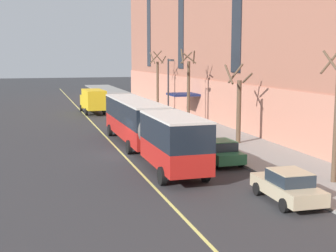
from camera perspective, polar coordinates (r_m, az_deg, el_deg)
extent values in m
plane|color=#303033|center=(33.00, -5.08, -3.52)|extent=(260.00, 260.00, 0.00)
cube|color=gray|center=(38.54, 7.48, -1.72)|extent=(5.75, 160.00, 0.15)
cube|color=tan|center=(36.83, 13.43, 0.99)|extent=(0.14, 110.00, 4.40)
cube|color=navy|center=(53.37, 1.92, 3.87)|extent=(3.20, 3.40, 0.24)
cube|color=red|center=(36.87, -4.09, -0.30)|extent=(2.53, 12.39, 1.24)
cube|color=black|center=(36.68, -4.11, 1.83)|extent=(2.55, 12.39, 1.52)
cube|color=silver|center=(36.60, -4.13, 3.10)|extent=(2.56, 12.39, 0.12)
cube|color=#19232D|center=(42.76, -5.93, 2.53)|extent=(2.27, 0.09, 1.14)
cube|color=orange|center=(42.70, -5.95, 3.51)|extent=(1.73, 0.07, 0.28)
cube|color=black|center=(42.99, -5.90, 0.22)|extent=(2.42, 0.13, 0.24)
cube|color=white|center=(42.80, -7.04, 0.50)|extent=(0.28, 0.06, 0.18)
cube|color=white|center=(43.12, -4.78, 0.59)|extent=(0.28, 0.06, 0.18)
cylinder|color=#595651|center=(30.33, -1.35, -0.70)|extent=(2.35, 1.01, 2.34)
cube|color=red|center=(26.95, 0.76, -3.49)|extent=(2.50, 6.48, 1.24)
cube|color=black|center=(26.70, 0.77, -0.60)|extent=(2.51, 6.48, 1.52)
cube|color=silver|center=(26.58, 0.77, 1.14)|extent=(2.53, 6.48, 0.12)
cylinder|color=black|center=(40.95, -7.09, -0.52)|extent=(0.31, 1.00, 1.00)
cylinder|color=black|center=(41.42, -3.72, -0.37)|extent=(0.31, 1.00, 1.00)
cylinder|color=black|center=(33.16, -4.76, -2.58)|extent=(0.31, 1.00, 1.00)
cylinder|color=black|center=(33.74, -0.65, -2.36)|extent=(0.31, 1.00, 1.00)
cylinder|color=black|center=(25.11, -0.72, -6.11)|extent=(0.31, 1.00, 1.00)
cylinder|color=black|center=(25.87, 4.56, -5.70)|extent=(0.31, 1.00, 1.00)
cube|color=#23603D|center=(30.27, 6.21, -3.38)|extent=(1.94, 4.33, 0.64)
cube|color=#232D38|center=(29.97, 6.39, -2.34)|extent=(1.66, 1.97, 0.56)
cube|color=#23603D|center=(29.91, 6.40, -1.77)|extent=(1.62, 1.88, 0.04)
cylinder|color=black|center=(31.20, 3.70, -3.60)|extent=(0.23, 0.64, 0.64)
cylinder|color=black|center=(31.89, 6.72, -3.38)|extent=(0.23, 0.64, 0.64)
cylinder|color=black|center=(28.80, 5.62, -4.63)|extent=(0.23, 0.64, 0.64)
cylinder|color=black|center=(29.54, 8.85, -4.36)|extent=(0.23, 0.64, 0.64)
cube|color=black|center=(46.43, -1.95, 0.76)|extent=(1.92, 4.29, 0.64)
cube|color=#232D38|center=(46.15, -1.89, 1.47)|extent=(1.66, 1.94, 0.56)
cube|color=black|center=(46.11, -1.90, 1.84)|extent=(1.62, 1.86, 0.04)
cylinder|color=black|center=(47.55, -3.38, 0.54)|extent=(0.23, 0.64, 0.64)
cylinder|color=black|center=(47.96, -1.27, 0.62)|extent=(0.23, 0.64, 0.64)
cylinder|color=black|center=(45.00, -2.68, 0.10)|extent=(0.23, 0.64, 0.64)
cylinder|color=black|center=(45.42, -0.45, 0.19)|extent=(0.23, 0.64, 0.64)
cube|color=#4C4C51|center=(60.10, -5.29, 2.46)|extent=(1.94, 4.78, 0.64)
cube|color=#232D38|center=(59.81, -5.25, 3.01)|extent=(1.65, 2.17, 0.56)
cube|color=#4C4C51|center=(59.78, -5.25, 3.30)|extent=(1.61, 2.08, 0.04)
cylinder|color=black|center=(61.38, -6.40, 2.27)|extent=(0.24, 0.65, 0.64)
cylinder|color=black|center=(61.75, -4.78, 2.33)|extent=(0.24, 0.65, 0.64)
cylinder|color=black|center=(58.52, -5.82, 1.98)|extent=(0.24, 0.65, 0.64)
cylinder|color=black|center=(58.91, -4.13, 2.05)|extent=(0.24, 0.65, 0.64)
cube|color=#B7B7BC|center=(54.07, -4.00, 1.82)|extent=(1.84, 4.54, 0.64)
cube|color=#232D38|center=(53.78, -3.95, 2.43)|extent=(1.56, 2.07, 0.56)
cube|color=#B7B7BC|center=(53.75, -3.95, 2.75)|extent=(1.53, 1.97, 0.04)
cylinder|color=black|center=(55.26, -5.19, 1.62)|extent=(0.24, 0.65, 0.64)
cylinder|color=black|center=(55.65, -3.51, 1.68)|extent=(0.24, 0.65, 0.64)
cylinder|color=black|center=(52.56, -4.51, 1.28)|extent=(0.24, 0.65, 0.64)
cylinder|color=black|center=(52.97, -2.75, 1.35)|extent=(0.24, 0.65, 0.64)
cube|color=#BCAD89|center=(22.93, 14.30, -7.42)|extent=(1.91, 4.41, 0.64)
cube|color=#232D38|center=(22.59, 14.63, -6.10)|extent=(1.63, 2.01, 0.56)
cube|color=#BCAD89|center=(22.52, 14.65, -5.36)|extent=(1.59, 1.92, 0.04)
cylinder|color=black|center=(23.78, 10.82, -7.54)|extent=(0.24, 0.65, 0.64)
cylinder|color=black|center=(24.56, 14.55, -7.15)|extent=(0.24, 0.65, 0.64)
cylinder|color=black|center=(21.48, 13.96, -9.38)|extent=(0.24, 0.65, 0.64)
cylinder|color=black|center=(22.34, 17.96, -8.85)|extent=(0.24, 0.65, 0.64)
cube|color=#23603D|center=(40.18, 0.08, -0.42)|extent=(1.91, 4.79, 0.64)
cube|color=#232D38|center=(39.87, 0.19, 0.38)|extent=(1.62, 2.18, 0.56)
cube|color=#23603D|center=(39.83, 0.19, 0.81)|extent=(1.58, 2.08, 0.04)
cylinder|color=black|center=(41.36, -1.70, -0.62)|extent=(0.24, 0.65, 0.64)
cylinder|color=black|center=(41.88, 0.58, -0.51)|extent=(0.24, 0.65, 0.64)
cylinder|color=black|center=(38.58, -0.47, -1.27)|extent=(0.24, 0.65, 0.64)
cylinder|color=black|center=(39.14, 1.96, -1.14)|extent=(0.24, 0.65, 0.64)
cube|color=gold|center=(56.69, -9.03, 3.25)|extent=(2.38, 5.30, 2.25)
cube|color=gold|center=(60.35, -9.58, 2.99)|extent=(2.15, 1.77, 1.60)
cube|color=#1E2833|center=(61.19, -9.71, 3.29)|extent=(1.87, 0.14, 0.80)
cylinder|color=black|center=(60.28, -10.55, 2.16)|extent=(0.29, 0.85, 0.84)
cylinder|color=black|center=(60.60, -8.59, 2.24)|extent=(0.29, 0.85, 0.84)
cylinder|color=black|center=(55.97, -9.93, 1.71)|extent=(0.29, 0.85, 0.84)
cylinder|color=black|center=(56.31, -7.83, 1.80)|extent=(0.29, 0.85, 0.84)
cylinder|color=brown|center=(26.25, 19.82, -0.08)|extent=(0.29, 0.29, 5.99)
cylinder|color=brown|center=(26.50, 19.32, 7.59)|extent=(1.39, 0.20, 1.47)
cylinder|color=brown|center=(25.58, 19.33, 7.33)|extent=(0.38, 1.23, 1.25)
cylinder|color=brown|center=(36.70, 8.62, 1.72)|extent=(0.36, 0.36, 4.88)
cylinder|color=brown|center=(36.82, 9.66, 5.79)|extent=(0.24, 1.46, 0.88)
cylinder|color=brown|center=(37.01, 8.24, 6.37)|extent=(1.35, 0.28, 1.54)
cylinder|color=brown|center=(36.18, 7.43, 6.28)|extent=(0.29, 1.84, 1.48)
cylinder|color=brown|center=(47.84, 2.51, 4.15)|extent=(0.31, 0.31, 6.25)
cylinder|color=brown|center=(47.74, 3.18, 8.39)|extent=(0.45, 1.16, 1.32)
cylinder|color=brown|center=(48.26, 2.24, 8.32)|extent=(1.31, 0.26, 1.22)
cylinder|color=brown|center=(47.60, 1.74, 8.51)|extent=(0.38, 1.44, 1.51)
cylinder|color=brown|center=(47.06, 2.64, 8.25)|extent=(1.39, 0.42, 1.11)
cylinder|color=brown|center=(59.40, -1.27, 4.91)|extent=(0.30, 0.30, 6.11)
cylinder|color=brown|center=(59.55, -0.54, 8.08)|extent=(0.22, 1.67, 0.99)
cylinder|color=brown|center=(60.02, -1.48, 8.42)|extent=(1.62, 0.16, 1.67)
cylinder|color=brown|center=(59.00, -1.91, 8.31)|extent=(0.39, 1.51, 1.45)
cylinder|color=brown|center=(58.68, -1.19, 8.36)|extent=(1.34, 0.29, 1.54)
cylinder|color=#2D2D30|center=(46.68, 0.03, 4.22)|extent=(0.16, 0.16, 6.51)
cylinder|color=#2D2D30|center=(46.03, 0.23, 8.09)|extent=(0.10, 1.10, 0.10)
cube|color=#3D3D3F|center=(45.50, 0.43, 8.03)|extent=(0.36, 0.60, 0.20)
cylinder|color=red|center=(31.80, 8.21, -3.25)|extent=(0.24, 0.24, 0.55)
sphere|color=silver|center=(31.73, 8.22, -2.64)|extent=(0.20, 0.20, 0.20)
cylinder|color=silver|center=(31.72, 7.95, -3.17)|extent=(0.10, 0.09, 0.09)
cylinder|color=silver|center=(31.85, 8.48, -3.13)|extent=(0.10, 0.09, 0.09)
cube|color=#E0D66B|center=(35.85, -6.38, -2.58)|extent=(0.16, 140.00, 0.01)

